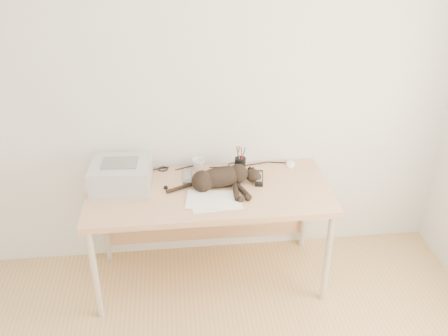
{
  "coord_description": "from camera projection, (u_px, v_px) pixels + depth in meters",
  "views": [
    {
      "loc": [
        -0.21,
        -1.39,
        2.46
      ],
      "look_at": [
        0.09,
        1.34,
        0.93
      ],
      "focal_mm": 40.0,
      "sensor_mm": 36.0,
      "label": 1
    }
  ],
  "objects": [
    {
      "name": "printer",
      "position": [
        121.0,
        175.0,
        3.27
      ],
      "size": [
        0.4,
        0.35,
        0.18
      ],
      "color": "silver",
      "rests_on": "desk"
    },
    {
      "name": "wall_back",
      "position": [
        203.0,
        90.0,
        3.31
      ],
      "size": [
        3.5,
        0.0,
        3.5
      ],
      "primitive_type": "plane",
      "rotation": [
        1.57,
        0.0,
        0.0
      ],
      "color": "silver",
      "rests_on": "floor"
    },
    {
      "name": "papers",
      "position": [
        214.0,
        201.0,
        3.15
      ],
      "size": [
        0.37,
        0.27,
        0.01
      ],
      "color": "white",
      "rests_on": "desk"
    },
    {
      "name": "desk",
      "position": [
        208.0,
        200.0,
        3.41
      ],
      "size": [
        1.6,
        0.7,
        0.74
      ],
      "color": "tan",
      "rests_on": "floor"
    },
    {
      "name": "remote_black",
      "position": [
        259.0,
        178.0,
        3.38
      ],
      "size": [
        0.09,
        0.2,
        0.02
      ],
      "primitive_type": "cube",
      "rotation": [
        0.0,
        0.0,
        -0.18
      ],
      "color": "black",
      "rests_on": "desk"
    },
    {
      "name": "remote_grey",
      "position": [
        188.0,
        176.0,
        3.4
      ],
      "size": [
        0.07,
        0.2,
        0.02
      ],
      "primitive_type": "cube",
      "rotation": [
        0.0,
        0.0,
        -0.08
      ],
      "color": "slate",
      "rests_on": "desk"
    },
    {
      "name": "cat",
      "position": [
        219.0,
        179.0,
        3.28
      ],
      "size": [
        0.65,
        0.31,
        0.15
      ],
      "rotation": [
        0.0,
        0.0,
        0.19
      ],
      "color": "black",
      "rests_on": "desk"
    },
    {
      "name": "mug",
      "position": [
        198.0,
        165.0,
        3.49
      ],
      "size": [
        0.11,
        0.11,
        0.08
      ],
      "primitive_type": "imported",
      "rotation": [
        0.0,
        0.0,
        0.27
      ],
      "color": "white",
      "rests_on": "desk"
    },
    {
      "name": "cable_tangle",
      "position": [
        206.0,
        167.0,
        3.54
      ],
      "size": [
        1.36,
        0.08,
        0.01
      ],
      "primitive_type": null,
      "color": "black",
      "rests_on": "desk"
    },
    {
      "name": "mouse",
      "position": [
        290.0,
        163.0,
        3.56
      ],
      "size": [
        0.1,
        0.13,
        0.04
      ],
      "primitive_type": "ellipsoid",
      "rotation": [
        0.0,
        0.0,
        -0.37
      ],
      "color": "white",
      "rests_on": "desk"
    },
    {
      "name": "pen_cup",
      "position": [
        240.0,
        165.0,
        3.46
      ],
      "size": [
        0.08,
        0.08,
        0.2
      ],
      "color": "black",
      "rests_on": "desk"
    }
  ]
}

